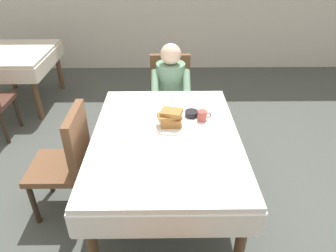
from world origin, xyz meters
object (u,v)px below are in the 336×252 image
object	(u,v)px
dining_table_main	(166,144)
background_table_far	(16,60)
chair_left_side	(68,157)
bowl_butter	(191,114)
plate_breakfast	(170,125)
fork_left_of_plate	(146,127)
cup_coffee	(202,116)
breakfast_stack	(171,118)
diner_person	(171,87)
spoon_near_edge	(176,149)
chair_diner	(170,92)
knife_right_of_plate	(195,127)

from	to	relation	value
dining_table_main	background_table_far	size ratio (longest dim) A/B	1.36
chair_left_side	bowl_butter	world-z (taller)	chair_left_side
bowl_butter	background_table_far	bearing A→B (deg)	141.77
plate_breakfast	background_table_far	world-z (taller)	plate_breakfast
fork_left_of_plate	cup_coffee	bearing A→B (deg)	-81.99
breakfast_stack	chair_left_side	bearing A→B (deg)	-172.44
diner_person	bowl_butter	size ratio (longest dim) A/B	10.18
chair_left_side	cup_coffee	world-z (taller)	chair_left_side
dining_table_main	bowl_butter	bearing A→B (deg)	51.38
spoon_near_edge	dining_table_main	bearing A→B (deg)	111.56
dining_table_main	plate_breakfast	bearing A→B (deg)	71.80
spoon_near_edge	background_table_far	world-z (taller)	spoon_near_edge
dining_table_main	diner_person	distance (m)	1.02
diner_person	spoon_near_edge	world-z (taller)	diner_person
cup_coffee	bowl_butter	distance (m)	0.11
diner_person	breakfast_stack	bearing A→B (deg)	88.98
chair_diner	spoon_near_edge	bearing A→B (deg)	90.51
dining_table_main	bowl_butter	size ratio (longest dim) A/B	13.85
spoon_near_edge	fork_left_of_plate	bearing A→B (deg)	129.94
cup_coffee	background_table_far	size ratio (longest dim) A/B	0.10
diner_person	spoon_near_edge	xyz separation A→B (m)	(0.01, -1.21, 0.07)
knife_right_of_plate	spoon_near_edge	size ratio (longest dim) A/B	1.33
diner_person	knife_right_of_plate	world-z (taller)	diner_person
plate_breakfast	fork_left_of_plate	xyz separation A→B (m)	(-0.19, -0.02, -0.01)
chair_diner	breakfast_stack	world-z (taller)	chair_diner
plate_breakfast	background_table_far	distance (m)	2.76
diner_person	cup_coffee	distance (m)	0.86
bowl_butter	breakfast_stack	bearing A→B (deg)	-137.10
spoon_near_edge	chair_diner	bearing A→B (deg)	92.58
chair_left_side	plate_breakfast	world-z (taller)	chair_left_side
dining_table_main	chair_left_side	world-z (taller)	chair_left_side
chair_diner	background_table_far	size ratio (longest dim) A/B	0.83
plate_breakfast	dining_table_main	bearing A→B (deg)	-108.20
cup_coffee	knife_right_of_plate	bearing A→B (deg)	-122.73
chair_diner	plate_breakfast	distance (m)	1.08
chair_diner	knife_right_of_plate	bearing A→B (deg)	98.91
diner_person	cup_coffee	bearing A→B (deg)	106.38
bowl_butter	background_table_far	xyz separation A→B (m)	(-2.19, 1.73, -0.14)
chair_left_side	background_table_far	xyz separation A→B (m)	(-1.21, 2.00, 0.09)
chair_left_side	breakfast_stack	world-z (taller)	chair_left_side
chair_diner	fork_left_of_plate	world-z (taller)	chair_diner
breakfast_stack	fork_left_of_plate	size ratio (longest dim) A/B	1.15
spoon_near_edge	cup_coffee	bearing A→B (deg)	62.21
chair_left_side	cup_coffee	bearing A→B (deg)	-79.40
diner_person	chair_left_side	size ratio (longest dim) A/B	1.20
chair_diner	bowl_butter	world-z (taller)	chair_diner
diner_person	knife_right_of_plate	size ratio (longest dim) A/B	5.60
diner_person	fork_left_of_plate	world-z (taller)	diner_person
knife_right_of_plate	breakfast_stack	bearing A→B (deg)	87.49
dining_table_main	spoon_near_edge	world-z (taller)	spoon_near_edge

